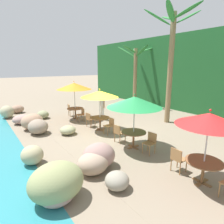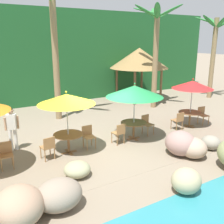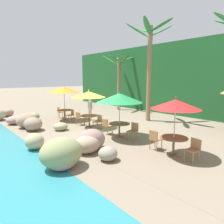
{
  "view_description": "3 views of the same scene",
  "coord_description": "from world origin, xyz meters",
  "px_view_note": "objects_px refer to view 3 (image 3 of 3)",
  "views": [
    {
      "loc": [
        7.63,
        -5.46,
        3.55
      ],
      "look_at": [
        0.24,
        -0.15,
        1.36
      ],
      "focal_mm": 30.85,
      "sensor_mm": 36.0,
      "label": 1
    },
    {
      "loc": [
        -4.36,
        -8.45,
        4.11
      ],
      "look_at": [
        0.78,
        0.25,
        1.25
      ],
      "focal_mm": 41.48,
      "sensor_mm": 36.0,
      "label": 2
    },
    {
      "loc": [
        9.17,
        -6.98,
        3.05
      ],
      "look_at": [
        0.7,
        0.33,
        1.17
      ],
      "focal_mm": 32.27,
      "sensor_mm": 36.0,
      "label": 3
    }
  ],
  "objects_px": {
    "umbrella_orange": "(64,90)",
    "chair_orange_seaward": "(71,114)",
    "chair_red_inland": "(155,138)",
    "umbrella_green": "(120,98)",
    "chair_green_inland": "(106,125)",
    "dining_table_yellow": "(89,117)",
    "chair_yellow_inland": "(79,117)",
    "chair_green_seaward": "(133,130)",
    "waiter_in_white": "(90,107)",
    "palm_tree_second": "(150,58)",
    "umbrella_yellow": "(89,94)",
    "dining_table_green": "(119,126)",
    "chair_red_seaward": "(194,149)",
    "dining_table_orange": "(65,112)",
    "dining_table_red": "(174,140)",
    "umbrella_red": "(176,104)",
    "chair_yellow_seaward": "(98,121)",
    "chair_orange_inland": "(60,111)",
    "palm_tree_nearest": "(119,73)"
  },
  "relations": [
    {
      "from": "chair_red_seaward",
      "to": "dining_table_orange",
      "type": "bearing_deg",
      "value": 179.48
    },
    {
      "from": "waiter_in_white",
      "to": "umbrella_green",
      "type": "bearing_deg",
      "value": -16.28
    },
    {
      "from": "umbrella_orange",
      "to": "waiter_in_white",
      "type": "distance_m",
      "value": 2.27
    },
    {
      "from": "dining_table_orange",
      "to": "chair_orange_inland",
      "type": "height_order",
      "value": "chair_orange_inland"
    },
    {
      "from": "umbrella_yellow",
      "to": "dining_table_green",
      "type": "distance_m",
      "value": 3.24
    },
    {
      "from": "umbrella_red",
      "to": "palm_tree_nearest",
      "type": "relative_size",
      "value": 0.45
    },
    {
      "from": "umbrella_yellow",
      "to": "dining_table_yellow",
      "type": "distance_m",
      "value": 1.45
    },
    {
      "from": "umbrella_orange",
      "to": "dining_table_red",
      "type": "distance_m",
      "value": 9.35
    },
    {
      "from": "umbrella_orange",
      "to": "chair_orange_seaward",
      "type": "xyz_separation_m",
      "value": [
        0.85,
        0.03,
        -1.73
      ]
    },
    {
      "from": "umbrella_orange",
      "to": "chair_orange_seaward",
      "type": "distance_m",
      "value": 1.93
    },
    {
      "from": "umbrella_orange",
      "to": "waiter_in_white",
      "type": "height_order",
      "value": "umbrella_orange"
    },
    {
      "from": "chair_yellow_inland",
      "to": "chair_red_seaward",
      "type": "distance_m",
      "value": 7.84
    },
    {
      "from": "umbrella_yellow",
      "to": "chair_green_seaward",
      "type": "bearing_deg",
      "value": 1.6
    },
    {
      "from": "chair_red_inland",
      "to": "umbrella_green",
      "type": "bearing_deg",
      "value": 176.04
    },
    {
      "from": "chair_red_seaward",
      "to": "palm_tree_nearest",
      "type": "xyz_separation_m",
      "value": [
        -11.12,
        6.49,
        3.0
      ]
    },
    {
      "from": "chair_orange_inland",
      "to": "waiter_in_white",
      "type": "distance_m",
      "value": 2.6
    },
    {
      "from": "umbrella_green",
      "to": "chair_green_seaward",
      "type": "distance_m",
      "value": 1.78
    },
    {
      "from": "umbrella_yellow",
      "to": "chair_red_seaward",
      "type": "height_order",
      "value": "umbrella_yellow"
    },
    {
      "from": "chair_orange_seaward",
      "to": "chair_orange_inland",
      "type": "xyz_separation_m",
      "value": [
        -1.71,
        -0.02,
        0.0
      ]
    },
    {
      "from": "umbrella_orange",
      "to": "dining_table_yellow",
      "type": "bearing_deg",
      "value": 1.56
    },
    {
      "from": "chair_green_inland",
      "to": "palm_tree_second",
      "type": "distance_m",
      "value": 6.14
    },
    {
      "from": "dining_table_orange",
      "to": "chair_red_inland",
      "type": "distance_m",
      "value": 8.36
    },
    {
      "from": "dining_table_green",
      "to": "waiter_in_white",
      "type": "relative_size",
      "value": 0.65
    },
    {
      "from": "umbrella_orange",
      "to": "chair_green_inland",
      "type": "distance_m",
      "value": 5.4
    },
    {
      "from": "dining_table_green",
      "to": "chair_red_seaward",
      "type": "relative_size",
      "value": 1.26
    },
    {
      "from": "dining_table_yellow",
      "to": "waiter_in_white",
      "type": "bearing_deg",
      "value": 143.61
    },
    {
      "from": "umbrella_orange",
      "to": "chair_orange_inland",
      "type": "relative_size",
      "value": 2.96
    },
    {
      "from": "palm_tree_nearest",
      "to": "dining_table_red",
      "type": "bearing_deg",
      "value": -32.19
    },
    {
      "from": "umbrella_orange",
      "to": "chair_red_seaward",
      "type": "relative_size",
      "value": 2.96
    },
    {
      "from": "chair_yellow_inland",
      "to": "dining_table_green",
      "type": "relative_size",
      "value": 0.79
    },
    {
      "from": "chair_orange_seaward",
      "to": "palm_tree_nearest",
      "type": "distance_m",
      "value": 7.29
    },
    {
      "from": "chair_yellow_inland",
      "to": "waiter_in_white",
      "type": "bearing_deg",
      "value": 121.11
    },
    {
      "from": "dining_table_green",
      "to": "umbrella_yellow",
      "type": "bearing_deg",
      "value": 178.44
    },
    {
      "from": "chair_green_inland",
      "to": "palm_tree_second",
      "type": "height_order",
      "value": "palm_tree_second"
    },
    {
      "from": "dining_table_yellow",
      "to": "chair_yellow_inland",
      "type": "relative_size",
      "value": 1.26
    },
    {
      "from": "chair_red_seaward",
      "to": "chair_green_seaward",
      "type": "bearing_deg",
      "value": 175.15
    },
    {
      "from": "dining_table_orange",
      "to": "chair_orange_inland",
      "type": "distance_m",
      "value": 0.86
    },
    {
      "from": "dining_table_orange",
      "to": "dining_table_red",
      "type": "distance_m",
      "value": 9.2
    },
    {
      "from": "umbrella_yellow",
      "to": "dining_table_red",
      "type": "xyz_separation_m",
      "value": [
        6.15,
        -0.15,
        -1.45
      ]
    },
    {
      "from": "chair_yellow_seaward",
      "to": "dining_table_red",
      "type": "xyz_separation_m",
      "value": [
        5.3,
        -0.23,
        0.1
      ]
    },
    {
      "from": "chair_green_inland",
      "to": "dining_table_yellow",
      "type": "bearing_deg",
      "value": 172.66
    },
    {
      "from": "waiter_in_white",
      "to": "chair_red_inland",
      "type": "bearing_deg",
      "value": -12.17
    },
    {
      "from": "umbrella_red",
      "to": "chair_red_seaward",
      "type": "bearing_deg",
      "value": -1.68
    },
    {
      "from": "chair_red_inland",
      "to": "umbrella_orange",
      "type": "bearing_deg",
      "value": 178.88
    },
    {
      "from": "chair_green_seaward",
      "to": "waiter_in_white",
      "type": "distance_m",
      "value": 5.6
    },
    {
      "from": "dining_table_orange",
      "to": "umbrella_green",
      "type": "height_order",
      "value": "umbrella_green"
    },
    {
      "from": "chair_yellow_inland",
      "to": "dining_table_yellow",
      "type": "bearing_deg",
      "value": 14.37
    },
    {
      "from": "umbrella_red",
      "to": "palm_tree_nearest",
      "type": "bearing_deg",
      "value": 147.81
    },
    {
      "from": "palm_tree_nearest",
      "to": "chair_yellow_seaward",
      "type": "bearing_deg",
      "value": -51.46
    },
    {
      "from": "chair_red_seaward",
      "to": "chair_red_inland",
      "type": "xyz_separation_m",
      "value": [
        -1.7,
        -0.07,
        0.0
      ]
    }
  ]
}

